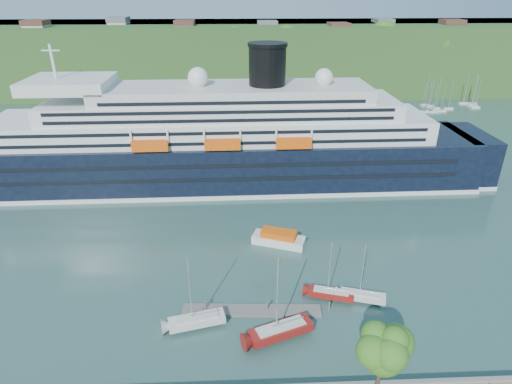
{
  "coord_description": "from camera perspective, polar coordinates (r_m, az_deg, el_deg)",
  "views": [
    {
      "loc": [
        -1.55,
        -29.46,
        36.55
      ],
      "look_at": [
        1.02,
        30.0,
        7.88
      ],
      "focal_mm": 30.0,
      "sensor_mm": 36.0,
      "label": 1
    }
  ],
  "objects": [
    {
      "name": "far_hillside",
      "position": [
        176.19,
        -2.05,
        17.69
      ],
      "size": [
        400.0,
        50.0,
        24.0
      ],
      "primitive_type": "cube",
      "color": "#2E5421",
      "rests_on": "ground"
    },
    {
      "name": "sailboat_white_far",
      "position": [
        55.98,
        14.41,
        -10.75
      ],
      "size": [
        6.48,
        3.4,
        8.06
      ],
      "primitive_type": null,
      "rotation": [
        0.0,
        0.0,
        -0.28
      ],
      "color": "silver",
      "rests_on": "ground"
    },
    {
      "name": "sailboat_extra",
      "position": [
        55.45,
        10.22,
        -10.54
      ],
      "size": [
        6.65,
        3.47,
        8.27
      ],
      "primitive_type": null,
      "rotation": [
        0.0,
        0.0,
        -0.28
      ],
      "color": "maroon",
      "rests_on": "ground"
    },
    {
      "name": "floating_pontoon",
      "position": [
        55.18,
        -0.57,
        -15.51
      ],
      "size": [
        17.32,
        3.01,
        0.38
      ],
      "primitive_type": null,
      "rotation": [
        0.0,
        0.0,
        -0.05
      ],
      "color": "gray",
      "rests_on": "ground"
    },
    {
      "name": "promenade_tree",
      "position": [
        43.58,
        16.4,
        -20.8
      ],
      "size": [
        5.62,
        5.62,
        9.31
      ],
      "primitive_type": null,
      "color": "#2C631A",
      "rests_on": "promenade"
    },
    {
      "name": "cruise_ship",
      "position": [
        84.53,
        -7.43,
        9.86
      ],
      "size": [
        122.71,
        19.39,
        27.51
      ],
      "primitive_type": null,
      "rotation": [
        0.0,
        0.0,
        0.01
      ],
      "color": "black",
      "rests_on": "ground"
    },
    {
      "name": "tender_launch",
      "position": [
        67.28,
        3.05,
        -6.08
      ],
      "size": [
        8.74,
        5.48,
        2.28
      ],
      "primitive_type": null,
      "rotation": [
        0.0,
        0.0,
        -0.35
      ],
      "color": "#E9560D",
      "rests_on": "ground"
    },
    {
      "name": "sailboat_red",
      "position": [
        48.59,
        3.46,
        -14.31
      ],
      "size": [
        8.54,
        5.1,
        10.68
      ],
      "primitive_type": null,
      "rotation": [
        0.0,
        0.0,
        0.37
      ],
      "color": "maroon",
      "rests_on": "ground"
    },
    {
      "name": "sailboat_white_near",
      "position": [
        50.74,
        -8.16,
        -13.43
      ],
      "size": [
        7.6,
        3.7,
        9.47
      ],
      "primitive_type": null,
      "rotation": [
        0.0,
        0.0,
        0.24
      ],
      "color": "silver",
      "rests_on": "ground"
    }
  ]
}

